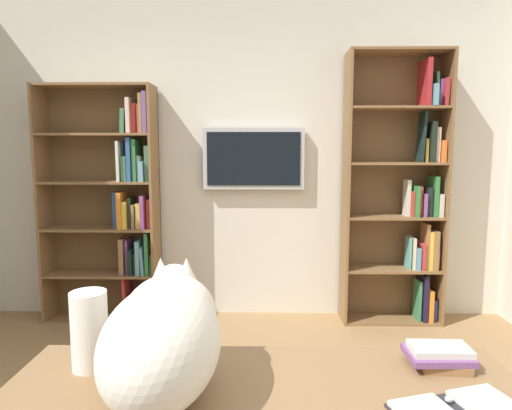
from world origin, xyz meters
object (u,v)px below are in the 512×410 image
Objects in this scene: bookshelf_left at (405,196)px; desk_book_stack at (440,356)px; bookshelf_right at (116,207)px; wall_mounted_tv at (254,159)px; paper_towel_roll at (90,330)px; cat at (164,334)px.

bookshelf_left is 11.44× the size of desk_book_stack.
bookshelf_right is at bearing -52.13° from desk_book_stack.
paper_towel_roll is at bearing 79.32° from wall_mounted_tv.
cat is at bearing 59.60° from bookshelf_left.
paper_towel_roll is at bearing 106.78° from bookshelf_right.
bookshelf_left is 1.28m from wall_mounted_tv.
bookshelf_right is 2.63m from cat.
cat is at bearing 111.40° from bookshelf_right.
bookshelf_right reaches higher than paper_towel_roll.
cat is (1.44, 2.45, -0.14)m from bookshelf_left.
paper_towel_roll is at bearing 53.77° from bookshelf_left.
bookshelf_left reaches higher than cat.
bookshelf_right is 8.07× the size of paper_towel_roll.
bookshelf_right is at bearing -73.22° from paper_towel_roll.
cat is 0.85m from desk_book_stack.
wall_mounted_tv is at bearing -100.68° from paper_towel_roll.
bookshelf_left is at bearing -179.92° from bookshelf_right.
desk_book_stack is at bearing -178.60° from paper_towel_roll.
desk_book_stack is (-1.08, -0.03, -0.09)m from paper_towel_roll.
desk_book_stack is (-0.63, 2.37, -0.57)m from wall_mounted_tv.
bookshelf_right is (2.39, 0.00, -0.10)m from bookshelf_left.
bookshelf_left is 3.52× the size of cat.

